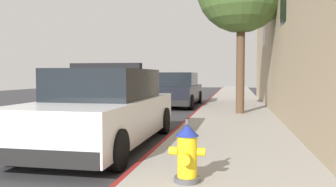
# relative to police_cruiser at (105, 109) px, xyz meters

# --- Properties ---
(ground_plane) EXTENTS (30.53, 60.00, 0.20)m
(ground_plane) POSITION_rel_police_cruiser_xyz_m (-3.45, 4.52, -0.84)
(ground_plane) COLOR #353538
(sidewalk_pavement) EXTENTS (2.61, 60.00, 0.14)m
(sidewalk_pavement) POSITION_rel_police_cruiser_xyz_m (2.55, 4.52, -0.67)
(sidewalk_pavement) COLOR #9E9991
(sidewalk_pavement) RESTS_ON ground
(curb_painted_edge) EXTENTS (0.08, 60.00, 0.14)m
(curb_painted_edge) POSITION_rel_police_cruiser_xyz_m (1.20, 4.52, -0.67)
(curb_painted_edge) COLOR maroon
(curb_painted_edge) RESTS_ON ground
(police_cruiser) EXTENTS (1.94, 4.84, 1.68)m
(police_cruiser) POSITION_rel_police_cruiser_xyz_m (0.00, 0.00, 0.00)
(police_cruiser) COLOR white
(police_cruiser) RESTS_ON ground
(parked_car_silver_ahead) EXTENTS (1.94, 4.84, 1.56)m
(parked_car_silver_ahead) POSITION_rel_police_cruiser_xyz_m (-0.10, 9.30, -0.00)
(parked_car_silver_ahead) COLOR black
(parked_car_silver_ahead) RESTS_ON ground
(fire_hydrant) EXTENTS (0.44, 0.40, 0.76)m
(fire_hydrant) POSITION_rel_police_cruiser_xyz_m (2.03, -2.50, -0.25)
(fire_hydrant) COLOR #4C4C51
(fire_hydrant) RESTS_ON sidewalk_pavement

